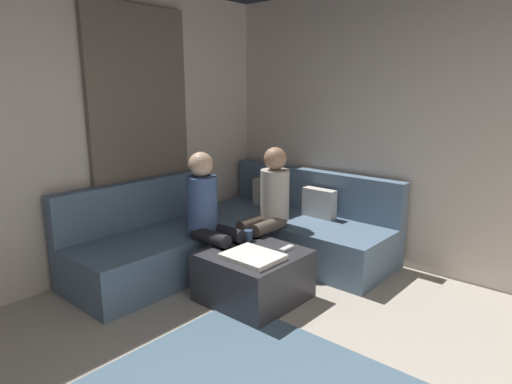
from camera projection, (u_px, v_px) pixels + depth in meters
wall_back at (504, 137)px, 3.76m from camera, size 6.00×0.12×2.70m
curtain_panel at (141, 140)px, 4.40m from camera, size 0.06×1.10×2.50m
sectional_couch at (239, 235)px, 4.56m from camera, size 2.10×2.55×0.87m
ottoman at (253, 275)px, 3.77m from camera, size 0.76×0.76×0.42m
folded_blanket at (253, 256)px, 3.56m from camera, size 0.44×0.36×0.04m
coffee_mug at (248, 235)px, 3.98m from camera, size 0.08×0.08×0.10m
game_remote at (287, 248)px, 3.76m from camera, size 0.05×0.15×0.02m
person_on_couch_back at (268, 204)px, 4.29m from camera, size 0.30×0.60×1.20m
person_on_couch_side at (210, 213)px, 3.99m from camera, size 0.60×0.30×1.20m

